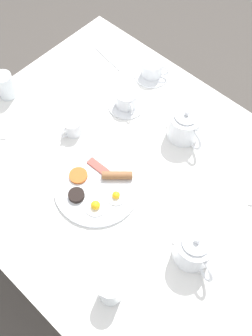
# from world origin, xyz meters

# --- Properties ---
(ground_plane) EXTENTS (8.00, 8.00, 0.00)m
(ground_plane) POSITION_xyz_m (0.00, 0.00, 0.00)
(ground_plane) COLOR #4C4742
(table) EXTENTS (0.98, 1.23, 0.77)m
(table) POSITION_xyz_m (0.00, 0.00, 0.71)
(table) COLOR white
(table) RESTS_ON ground_plane
(breakfast_plate) EXTENTS (0.28, 0.28, 0.04)m
(breakfast_plate) POSITION_xyz_m (0.11, -0.02, 0.78)
(breakfast_plate) COLOR white
(breakfast_plate) RESTS_ON table
(teapot_near) EXTENTS (0.11, 0.19, 0.13)m
(teapot_near) POSITION_xyz_m (0.08, 0.34, 0.83)
(teapot_near) COLOR white
(teapot_near) RESTS_ON table
(teapot_far) EXTENTS (0.11, 0.20, 0.13)m
(teapot_far) POSITION_xyz_m (-0.24, 0.05, 0.83)
(teapot_far) COLOR white
(teapot_far) RESTS_ON table
(teacup_with_saucer_left) EXTENTS (0.14, 0.14, 0.07)m
(teacup_with_saucer_left) POSITION_xyz_m (-0.38, -0.22, 0.80)
(teacup_with_saucer_left) COLOR white
(teacup_with_saucer_left) RESTS_ON table
(teacup_with_saucer_right) EXTENTS (0.14, 0.14, 0.07)m
(teacup_with_saucer_right) POSITION_xyz_m (-0.21, -0.19, 0.80)
(teacup_with_saucer_right) COLOR white
(teacup_with_saucer_right) RESTS_ON table
(water_glass_short) EXTENTS (0.07, 0.07, 0.10)m
(water_glass_short) POSITION_xyz_m (0.32, 0.24, 0.82)
(water_glass_short) COLOR white
(water_glass_short) RESTS_ON table
(wine_glass_spare) EXTENTS (0.07, 0.07, 0.10)m
(wine_glass_spare) POSITION_xyz_m (0.06, -0.55, 0.82)
(wine_glass_spare) COLOR white
(wine_glass_spare) RESTS_ON table
(creamer_jug) EXTENTS (0.09, 0.06, 0.06)m
(creamer_jug) POSITION_xyz_m (0.01, -0.25, 0.80)
(creamer_jug) COLOR white
(creamer_jug) RESTS_ON table
(spoon_for_tea) EXTENTS (0.04, 0.16, 0.00)m
(spoon_for_tea) POSITION_xyz_m (-0.33, -0.41, 0.78)
(spoon_for_tea) COLOR silver
(spoon_for_tea) RESTS_ON table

